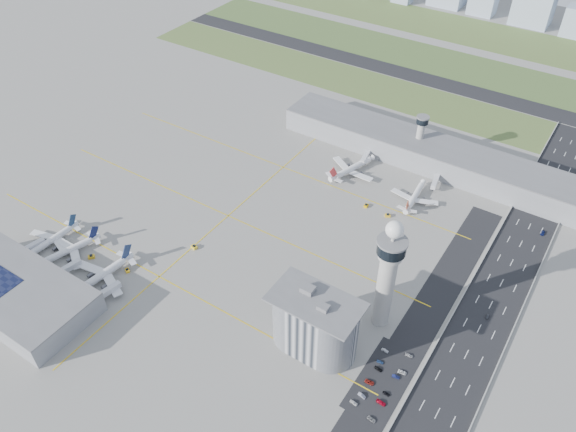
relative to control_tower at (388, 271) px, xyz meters
The scene contains 50 objects.
ground 80.47m from the control_tower, behind, with size 1000.00×1000.00×0.00m, color gray.
grass_strip_0 238.28m from the control_tower, 112.98° to the left, with size 480.00×50.00×0.08m, color #475D2C.
grass_strip_1 308.14m from the control_tower, 107.49° to the left, with size 480.00×60.00×0.08m, color #4B632F.
grass_strip_2 384.80m from the control_tower, 103.89° to the left, with size 480.00×70.00×0.08m, color #586E34.
runway 272.40m from the control_tower, 109.91° to the left, with size 480.00×22.00×0.10m, color black.
highway 56.01m from the control_tower, 10.54° to the right, with size 28.00×500.00×0.10m, color black.
barrier_left 45.73m from the control_tower, 15.42° to the right, with size 0.60×500.00×1.20m, color #9E9E99.
barrier_right 67.08m from the control_tower, ahead, with size 0.60×500.00×1.20m, color #9E9E99.
landside_road 43.28m from the control_tower, 45.00° to the right, with size 18.00×260.00×0.08m, color black.
parking_lot 48.79m from the control_tower, 61.93° to the right, with size 20.00×44.00×0.10m, color black.
taxiway_line_h_0 123.35m from the control_tower, 161.26° to the right, with size 260.00×0.60×0.01m, color yellow.
taxiway_line_h_1 119.40m from the control_tower, 168.89° to the left, with size 260.00×0.60×0.01m, color yellow.
taxiway_line_h_2 143.16m from the control_tower, 143.79° to the left, with size 260.00×0.60×0.01m, color yellow.
taxiway_line_v 119.40m from the control_tower, 168.89° to the left, with size 0.60×260.00×0.01m, color yellow.
control_tower is the anchor object (origin of this frame).
secondary_tower 148.97m from the control_tower, 106.48° to the left, with size 8.60×8.60×31.90m.
admin_building 41.10m from the control_tower, 123.70° to the right, with size 42.00×24.00×33.50m.
terminal_pier 146.15m from the control_tower, 102.88° to the left, with size 210.00×32.00×15.80m.
near_terminal 185.86m from the control_tower, 150.65° to the right, with size 84.00×42.00×13.00m.
airplane_near_a 190.46m from the control_tower, 163.41° to the right, with size 38.24×32.51×10.71m, color white, non-canonical shape.
airplane_near_b 176.93m from the control_tower, 162.00° to the right, with size 39.37×33.46×11.02m, color white, non-canonical shape.
airplane_near_c 150.38m from the control_tower, 156.86° to the right, with size 43.73×37.17×12.24m, color white, non-canonical shape.
airplane_far_a 128.11m from the control_tower, 124.43° to the left, with size 40.90×34.77×11.45m, color white, non-canonical shape.
airplane_far_b 105.40m from the control_tower, 103.88° to the left, with size 35.97×30.57×10.07m, color white, non-canonical shape.
jet_bridge_near_0 200.06m from the control_tower, 159.55° to the right, with size 14.00×3.00×5.70m, color silver, non-canonical shape.
jet_bridge_near_1 172.69m from the control_tower, 156.00° to the right, with size 14.00×3.00×5.70m, color silver, non-canonical shape.
jet_bridge_near_2 146.36m from the control_tower, 151.10° to the right, with size 14.00×3.00×5.70m, color silver, non-canonical shape.
jet_bridge_far_0 145.99m from the control_tower, 119.45° to the left, with size 14.00×3.00×5.70m, color silver, non-canonical shape.
jet_bridge_far_1 129.66m from the control_tower, 99.16° to the left, with size 14.00×3.00×5.70m, color silver, non-canonical shape.
tug_0 191.73m from the control_tower, 169.67° to the right, with size 2.15×3.12×1.82m, color #D37A00, non-canonical shape.
tug_1 164.15m from the control_tower, 162.62° to the right, with size 2.45×3.56×2.07m, color gold, non-canonical shape.
tug_2 140.68m from the control_tower, 160.96° to the right, with size 2.06×3.00×1.74m, color yellow, non-canonical shape.
tug_3 116.32m from the control_tower, behind, with size 2.36×3.44×2.00m, color yellow, non-canonical shape.
tug_4 94.91m from the control_tower, 121.54° to the left, with size 2.14×3.11×1.81m, color #E8AA02, non-canonical shape.
tug_5 87.42m from the control_tower, 112.77° to the left, with size 2.26×3.29×1.91m, color gold, non-canonical shape.
car_lot_0 59.55m from the control_tower, 77.19° to the right, with size 1.51×3.75×1.28m, color silver.
car_lot_1 55.93m from the control_tower, 74.06° to the right, with size 1.31×3.74×1.23m, color #9498AD.
car_lot_2 50.19m from the control_tower, 71.01° to the right, with size 2.02×4.39×1.22m, color maroon.
car_lot_3 44.91m from the control_tower, 64.99° to the right, with size 1.53×3.77×1.09m, color black.
car_lot_4 42.49m from the control_tower, 63.46° to the right, with size 1.29×3.21×1.09m, color navy.
car_lot_5 39.05m from the control_tower, 56.32° to the right, with size 1.21×3.47×1.14m, color #BBBBC0.
car_lot_6 64.29m from the control_tower, 67.51° to the right, with size 1.79×3.89×1.08m, color gray.
car_lot_7 57.29m from the control_tower, 63.09° to the right, with size 1.77×4.35×1.26m, color #B50821.
car_lot_8 53.69m from the control_tower, 59.93° to the right, with size 1.32×3.29×1.12m, color black.
car_lot_9 47.49m from the control_tower, 51.13° to the right, with size 1.25×3.57×1.18m, color #151C51.
car_lot_10 46.29m from the control_tower, 44.71° to the right, with size 1.85×4.00×1.11m, color silver.
car_lot_11 41.92m from the control_tower, 29.00° to the right, with size 1.55×3.80×1.10m, color #A4A4A6.
car_hw_1 64.05m from the control_tower, 35.31° to the left, with size 1.15×3.29×1.08m, color #26272C.
car_hw_2 125.70m from the control_tower, 65.01° to the left, with size 2.07×4.49×1.25m, color navy.
car_hw_4 179.50m from the control_tower, 78.19° to the left, with size 1.49×3.71×1.27m, color gray.
Camera 1 is at (131.16, -165.22, 220.03)m, focal length 35.00 mm.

